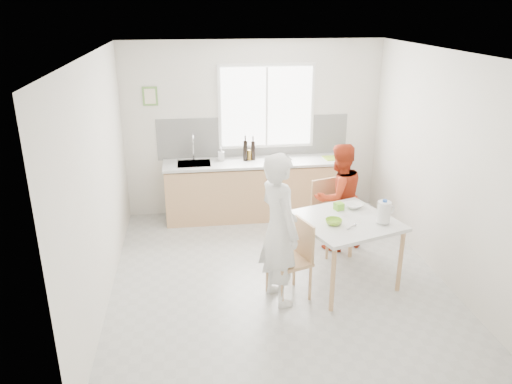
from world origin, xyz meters
TOP-DOWN VIEW (x-y plane):
  - ground at (0.00, 0.00)m, footprint 4.50×4.50m
  - room_shell at (0.00, 0.00)m, footprint 4.50×4.50m
  - window at (0.20, 2.23)m, footprint 1.50×0.06m
  - backsplash at (0.00, 2.24)m, footprint 3.00×0.02m
  - picture_frame at (-1.55, 2.23)m, footprint 0.22×0.03m
  - kitchen_counter at (-0.00, 1.95)m, footprint 2.84×0.64m
  - dining_table at (0.77, -0.18)m, footprint 1.35×1.35m
  - chair_left at (0.12, -0.39)m, footprint 0.53×0.53m
  - chair_far at (0.84, 0.72)m, footprint 0.57×0.57m
  - person_white at (-0.07, -0.46)m, footprint 0.60×0.74m
  - person_red at (0.96, 0.73)m, footprint 0.86×0.76m
  - bowl_green at (0.59, -0.29)m, footprint 0.24×0.24m
  - bowl_white at (0.97, 0.16)m, footprint 0.28×0.28m
  - milk_jug at (1.16, -0.34)m, footprint 0.21×0.15m
  - green_box at (0.77, 0.12)m, footprint 0.13×0.13m
  - spoon at (0.76, -0.41)m, footprint 0.13×0.11m
  - cutting_board at (1.25, 1.93)m, footprint 0.38×0.29m
  - wine_bottle_a at (-0.16, 1.99)m, footprint 0.07×0.07m
  - wine_bottle_b at (-0.04, 2.02)m, footprint 0.07×0.07m
  - jar_amber at (-0.10, 2.01)m, footprint 0.06×0.06m
  - soap_bottle at (-0.53, 2.05)m, footprint 0.10×0.10m

SIDE VIEW (x-z plane):
  - ground at x=0.00m, z-range 0.00..0.00m
  - kitchen_counter at x=0.00m, z-range -0.27..1.10m
  - chair_left at x=0.12m, z-range 0.05..0.96m
  - chair_far at x=0.84m, z-range 0.05..1.03m
  - dining_table at x=0.77m, z-range 0.33..1.15m
  - person_red at x=0.96m, z-range 0.00..1.48m
  - spoon at x=0.76m, z-range 0.83..0.84m
  - bowl_white at x=0.97m, z-range 0.82..0.88m
  - bowl_green at x=0.59m, z-range 0.82..0.88m
  - green_box at x=0.77m, z-range 0.82..0.91m
  - person_white at x=-0.07m, z-range 0.00..1.75m
  - cutting_board at x=1.25m, z-range 0.92..0.93m
  - milk_jug at x=1.16m, z-range 0.83..1.10m
  - jar_amber at x=-0.10m, z-range 0.92..1.08m
  - soap_bottle at x=-0.53m, z-range 0.92..1.13m
  - wine_bottle_b at x=-0.04m, z-range 0.92..1.22m
  - wine_bottle_a at x=-0.16m, z-range 0.92..1.24m
  - backsplash at x=0.00m, z-range 0.90..1.55m
  - room_shell at x=0.00m, z-range -0.61..3.89m
  - window at x=0.20m, z-range 1.05..2.35m
  - picture_frame at x=-1.55m, z-range 1.76..2.04m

